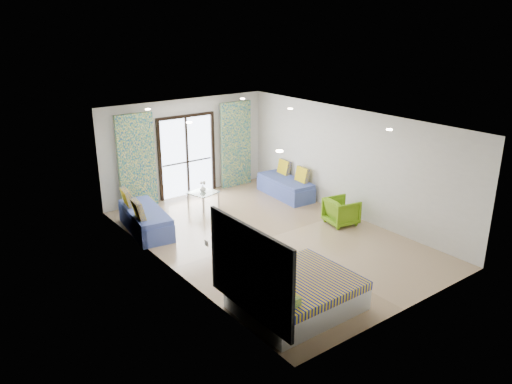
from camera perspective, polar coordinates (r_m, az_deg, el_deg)
floor at (r=11.47m, az=1.56°, el=-5.20°), size 5.00×7.50×0.01m
ceiling at (r=10.64m, az=1.69°, el=8.16°), size 5.00×7.50×0.01m
wall_back at (r=13.99m, az=-7.99°, el=5.02°), size 5.00×0.01×2.70m
wall_front at (r=8.56m, az=17.46°, el=-5.05°), size 5.00×0.01×2.70m
wall_left at (r=9.71m, az=-10.03°, el=-1.53°), size 0.01×7.50×2.70m
wall_right at (r=12.62m, az=10.57°, el=3.31°), size 0.01×7.50×2.70m
balcony_door at (r=13.99m, az=-7.91°, el=4.64°), size 1.76×0.08×2.28m
balcony_rail at (r=14.08m, az=-7.87°, el=3.43°), size 1.52×0.03×0.04m
curtain_left at (r=13.21m, az=-13.46°, el=3.37°), size 1.00×0.10×2.50m
curtain_right at (r=14.66m, az=-2.31°, el=5.44°), size 1.00×0.10×2.50m
downlight_a at (r=8.27m, az=2.71°, el=4.70°), size 0.12×0.12×0.02m
downlight_b at (r=10.24m, az=15.00°, el=6.90°), size 0.12×0.12×0.02m
downlight_c at (r=10.69m, az=-7.65°, el=7.90°), size 0.12×0.12×0.02m
downlight_d at (r=12.28m, az=3.94°, el=9.48°), size 0.12×0.12×0.02m
downlight_e at (r=12.45m, az=-12.25°, el=9.23°), size 0.12×0.12×0.02m
downlight_f at (r=13.84m, az=-1.55°, el=10.62°), size 0.12×0.12×0.02m
headboard at (r=7.81m, az=-0.78°, el=-8.97°), size 0.06×2.10×1.50m
switch_plate at (r=8.74m, az=-5.68°, el=-5.84°), size 0.02×0.10×0.10m
bed at (r=8.73m, az=4.58°, el=-11.53°), size 1.98×1.62×0.68m
daybed_left at (r=11.96m, az=-12.59°, el=-3.06°), size 1.01×2.03×0.96m
daybed_right at (r=14.02m, az=3.42°, el=0.66°), size 0.87×1.90×0.91m
coffee_table at (r=13.18m, az=-6.06°, el=-0.18°), size 0.79×0.79×0.75m
vase at (r=13.17m, az=-6.10°, el=0.39°), size 0.17×0.18×0.17m
armchair at (r=12.24m, az=9.74°, el=-2.05°), size 0.76×0.79×0.71m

